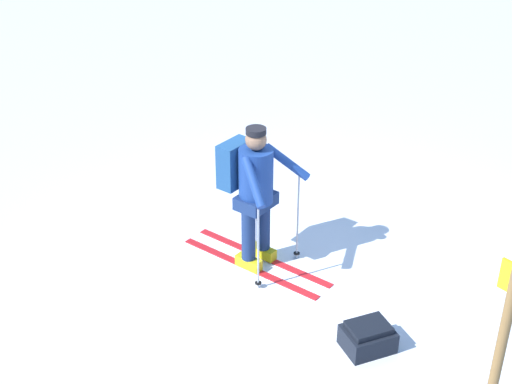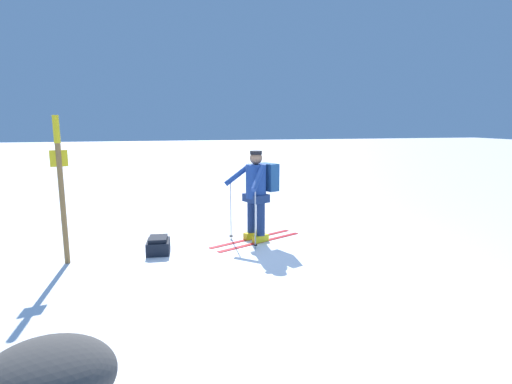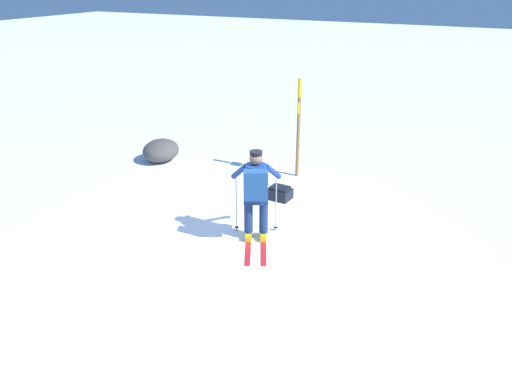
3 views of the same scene
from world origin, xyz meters
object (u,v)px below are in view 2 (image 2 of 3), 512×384
Objects in this scene: skier at (258,189)px; rock_boulder at (48,378)px; trail_marker at (60,178)px; dropped_backpack at (158,245)px.

rock_boulder is (2.51, 3.84, -0.68)m from skier.
trail_marker is 2.27× the size of rock_boulder.
skier reaches higher than rock_boulder.
rock_boulder reaches higher than dropped_backpack.
skier reaches higher than dropped_backpack.
trail_marker is (3.09, 0.49, 0.36)m from skier.
trail_marker is (1.34, 0.17, 1.17)m from dropped_backpack.
rock_boulder is at bearing 77.69° from dropped_backpack.
dropped_backpack is 0.49× the size of rock_boulder.
trail_marker is at bearing -80.32° from rock_boulder.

